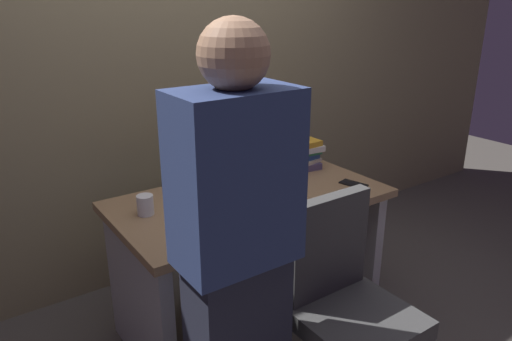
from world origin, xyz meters
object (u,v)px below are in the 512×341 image
object	(u,v)px
person_at_desk	(237,262)
cup_by_monitor	(145,205)
mouse	(287,187)
office_chair	(346,321)
desk	(251,237)
cup_near_keyboard	(199,220)
book_stack	(304,154)
monitor	(239,138)
keyboard	(238,204)
cell_phone	(354,184)

from	to	relation	value
person_at_desk	cup_by_monitor	xyz separation A→B (m)	(-0.03, 0.74, -0.05)
mouse	office_chair	bearing A→B (deg)	-107.12
office_chair	person_at_desk	world-z (taller)	person_at_desk
desk	office_chair	size ratio (longest dim) A/B	1.46
person_at_desk	cup_near_keyboard	xyz separation A→B (m)	(0.10, 0.46, -0.05)
cup_by_monitor	book_stack	xyz separation A→B (m)	(1.01, 0.07, 0.04)
cup_by_monitor	monitor	bearing A→B (deg)	7.87
mouse	cup_by_monitor	distance (m)	0.73
keyboard	cup_near_keyboard	world-z (taller)	cup_near_keyboard
keyboard	mouse	bearing A→B (deg)	1.79
keyboard	book_stack	world-z (taller)	book_stack
monitor	cell_phone	xyz separation A→B (m)	(0.49, -0.36, -0.25)
monitor	cell_phone	distance (m)	0.66
office_chair	cup_near_keyboard	distance (m)	0.75
desk	cup_by_monitor	size ratio (longest dim) A/B	14.63
keyboard	cell_phone	distance (m)	0.67
cup_by_monitor	cup_near_keyboard	bearing A→B (deg)	-65.08
desk	person_at_desk	world-z (taller)	person_at_desk
monitor	cup_near_keyboard	xyz separation A→B (m)	(-0.44, -0.36, -0.21)
mouse	book_stack	distance (m)	0.37
desk	cup_near_keyboard	distance (m)	0.52
mouse	cup_by_monitor	xyz separation A→B (m)	(-0.72, 0.14, 0.03)
office_chair	keyboard	bearing A→B (deg)	99.60
office_chair	cup_near_keyboard	xyz separation A→B (m)	(-0.39, 0.53, 0.36)
keyboard	cup_by_monitor	bearing A→B (deg)	156.42
cup_near_keyboard	desk	bearing A→B (deg)	25.53
keyboard	cup_near_keyboard	bearing A→B (deg)	-158.78
cell_phone	keyboard	bearing A→B (deg)	155.06
monitor	book_stack	world-z (taller)	monitor
desk	mouse	world-z (taller)	mouse
desk	cup_near_keyboard	size ratio (longest dim) A/B	14.72
keyboard	cell_phone	xyz separation A→B (m)	(0.66, -0.12, -0.01)
office_chair	cup_by_monitor	xyz separation A→B (m)	(-0.52, 0.81, 0.36)
desk	mouse	size ratio (longest dim) A/B	13.72
cup_near_keyboard	keyboard	bearing A→B (deg)	23.27
person_at_desk	mouse	bearing A→B (deg)	40.86
office_chair	monitor	bearing A→B (deg)	86.47
monitor	cell_phone	world-z (taller)	monitor
person_at_desk	mouse	distance (m)	0.92
desk	cell_phone	size ratio (longest dim) A/B	9.52
desk	mouse	bearing A→B (deg)	-13.42
book_stack	keyboard	bearing A→B (deg)	-158.98
mouse	keyboard	bearing A→B (deg)	-176.16
monitor	cup_by_monitor	size ratio (longest dim) A/B	5.76
keyboard	cell_phone	bearing A→B (deg)	-12.60
office_chair	cup_near_keyboard	world-z (taller)	office_chair
cup_near_keyboard	book_stack	bearing A→B (deg)	21.73
mouse	monitor	bearing A→B (deg)	124.70
monitor	cup_by_monitor	xyz separation A→B (m)	(-0.57, -0.08, -0.21)
mouse	book_stack	bearing A→B (deg)	35.89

